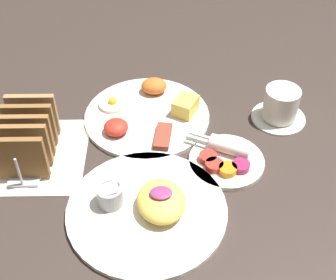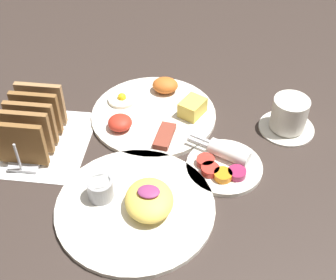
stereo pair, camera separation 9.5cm
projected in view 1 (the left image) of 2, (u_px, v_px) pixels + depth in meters
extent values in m
plane|color=#332823|center=(142.00, 164.00, 0.94)|extent=(3.00, 3.00, 0.00)
cube|color=white|center=(32.00, 155.00, 0.96)|extent=(0.22, 0.22, 0.00)
cylinder|color=silver|center=(147.00, 116.00, 1.04)|extent=(0.28, 0.28, 0.01)
cube|color=#E5C64C|center=(185.00, 106.00, 1.04)|extent=(0.06, 0.07, 0.04)
ellipsoid|color=#C66023|center=(154.00, 86.00, 1.09)|extent=(0.06, 0.05, 0.03)
cylinder|color=#F4EACC|center=(113.00, 104.00, 1.06)|extent=(0.06, 0.06, 0.01)
sphere|color=yellow|center=(113.00, 102.00, 1.06)|extent=(0.02, 0.02, 0.02)
ellipsoid|color=red|center=(116.00, 127.00, 0.99)|extent=(0.05, 0.05, 0.03)
cube|color=brown|center=(163.00, 136.00, 0.98)|extent=(0.04, 0.08, 0.01)
cylinder|color=silver|center=(226.00, 160.00, 0.94)|extent=(0.15, 0.15, 0.01)
cylinder|color=red|center=(208.00, 156.00, 0.93)|extent=(0.04, 0.04, 0.01)
cylinder|color=red|center=(214.00, 165.00, 0.92)|extent=(0.04, 0.04, 0.01)
cylinder|color=orange|center=(228.00, 169.00, 0.91)|extent=(0.04, 0.04, 0.01)
cylinder|color=#99234C|center=(241.00, 166.00, 0.91)|extent=(0.04, 0.04, 0.01)
cylinder|color=white|center=(230.00, 146.00, 0.94)|extent=(0.09, 0.06, 0.03)
cube|color=silver|center=(198.00, 139.00, 0.96)|extent=(0.05, 0.03, 0.00)
cube|color=silver|center=(200.00, 136.00, 0.97)|extent=(0.05, 0.03, 0.00)
cylinder|color=silver|center=(147.00, 210.00, 0.85)|extent=(0.29, 0.29, 0.01)
ellipsoid|color=#EAC651|center=(161.00, 201.00, 0.83)|extent=(0.10, 0.12, 0.04)
ellipsoid|color=#8C3366|center=(161.00, 193.00, 0.82)|extent=(0.04, 0.03, 0.01)
cylinder|color=#99999E|center=(110.00, 196.00, 0.84)|extent=(0.05, 0.05, 0.04)
cylinder|color=white|center=(109.00, 190.00, 0.83)|extent=(0.04, 0.04, 0.01)
cube|color=#B7B7BC|center=(32.00, 153.00, 0.96)|extent=(0.06, 0.18, 0.01)
cube|color=brown|center=(20.00, 158.00, 0.87)|extent=(0.10, 0.01, 0.10)
cube|color=brown|center=(23.00, 146.00, 0.90)|extent=(0.10, 0.01, 0.10)
cube|color=brown|center=(27.00, 135.00, 0.92)|extent=(0.10, 0.01, 0.10)
cube|color=brown|center=(30.00, 124.00, 0.94)|extent=(0.10, 0.01, 0.10)
cube|color=#986F47|center=(33.00, 114.00, 0.97)|extent=(0.10, 0.01, 0.10)
cylinder|color=#B7B7BC|center=(19.00, 172.00, 0.87)|extent=(0.01, 0.01, 0.07)
cylinder|color=#B7B7BC|center=(36.00, 113.00, 0.99)|extent=(0.01, 0.01, 0.07)
cylinder|color=silver|center=(278.00, 117.00, 1.04)|extent=(0.12, 0.12, 0.01)
cylinder|color=silver|center=(281.00, 103.00, 1.02)|extent=(0.08, 0.08, 0.07)
cylinder|color=#381E0F|center=(283.00, 92.00, 1.00)|extent=(0.06, 0.06, 0.01)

